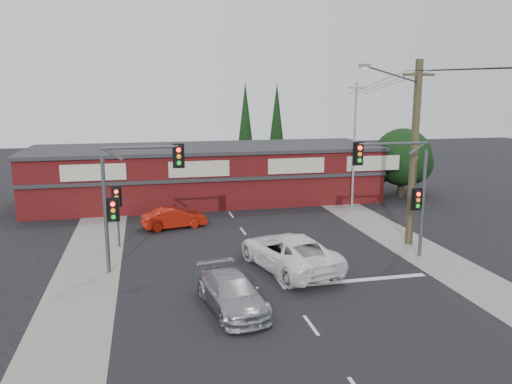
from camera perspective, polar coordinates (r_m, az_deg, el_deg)
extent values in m
plane|color=black|center=(23.41, 2.12, -9.45)|extent=(120.00, 120.00, 0.00)
cube|color=black|center=(28.01, -0.49, -5.90)|extent=(14.00, 70.00, 0.01)
cube|color=gray|center=(27.59, -18.14, -6.74)|extent=(3.00, 70.00, 0.02)
cube|color=gray|center=(30.85, 15.19, -4.66)|extent=(3.00, 70.00, 0.02)
cube|color=silver|center=(23.19, 11.61, -9.84)|extent=(6.50, 0.35, 0.01)
imported|color=white|center=(23.93, 3.77, -6.82)|extent=(4.26, 6.65, 1.71)
imported|color=#999B9E|center=(19.72, -2.77, -11.43)|extent=(2.60, 4.89, 1.35)
imported|color=#A4180A|center=(31.40, -9.36, -2.92)|extent=(4.14, 2.17, 1.30)
cube|color=silver|center=(18.81, 6.31, -14.88)|extent=(0.12, 1.60, 0.01)
cube|color=silver|center=(22.53, 2.76, -10.26)|extent=(0.12, 1.60, 0.01)
cube|color=silver|center=(26.41, 0.30, -6.95)|extent=(0.12, 1.60, 0.01)
cube|color=silver|center=(30.39, -1.50, -4.49)|extent=(0.12, 1.60, 0.01)
cube|color=silver|center=(34.43, -2.87, -2.60)|extent=(0.12, 1.60, 0.01)
cube|color=silver|center=(38.53, -3.94, -1.11)|extent=(0.12, 1.60, 0.01)
cube|color=#480E0F|center=(38.94, -5.65, 1.97)|extent=(26.00, 8.00, 4.00)
cube|color=#2D2D30|center=(38.66, -5.71, 5.04)|extent=(26.40, 8.40, 0.25)
cube|color=beige|center=(34.66, -18.09, 2.14)|extent=(4.20, 0.12, 1.10)
cube|color=beige|center=(34.69, -6.50, 2.64)|extent=(4.20, 0.12, 1.10)
cube|color=beige|center=(36.09, 4.63, 3.02)|extent=(4.20, 0.12, 1.10)
cube|color=beige|center=(38.29, 13.25, 3.23)|extent=(4.20, 0.12, 1.10)
cube|color=#2D2D30|center=(34.88, -4.83, 1.39)|extent=(26.00, 0.15, 0.25)
cylinder|color=#2D2116|center=(42.03, 16.21, 0.74)|extent=(0.50, 0.50, 1.80)
sphere|color=black|center=(41.68, 16.38, 3.85)|extent=(4.60, 4.60, 4.60)
sphere|color=black|center=(43.37, 17.43, 3.13)|extent=(3.40, 3.40, 3.40)
sphere|color=black|center=(42.43, 13.87, 2.88)|extent=(2.80, 2.80, 2.80)
cylinder|color=#2D2116|center=(46.64, -1.19, 2.33)|extent=(0.24, 0.24, 2.00)
cone|color=black|center=(46.15, -1.22, 7.86)|extent=(1.80, 1.80, 7.50)
cylinder|color=#2D2116|center=(49.35, 2.33, 2.82)|extent=(0.24, 0.24, 2.00)
cone|color=black|center=(48.89, 2.38, 8.05)|extent=(1.80, 1.80, 7.50)
cylinder|color=#47494C|center=(23.89, -16.81, -2.60)|extent=(0.18, 0.18, 5.50)
cylinder|color=#47494C|center=(23.28, -13.06, 5.00)|extent=(3.40, 0.14, 0.14)
cylinder|color=#47494C|center=(23.36, -15.95, 4.13)|extent=(0.82, 0.14, 0.63)
cube|color=black|center=(23.38, -8.83, 4.07)|extent=(0.32, 0.22, 0.95)
cube|color=black|center=(23.45, -8.85, 4.09)|extent=(0.55, 0.04, 1.15)
cylinder|color=#FF0C07|center=(23.22, -8.83, 4.77)|extent=(0.20, 0.06, 0.20)
cylinder|color=orange|center=(23.26, -8.81, 4.03)|extent=(0.20, 0.06, 0.20)
cylinder|color=#0CE526|center=(23.29, -8.79, 3.30)|extent=(0.20, 0.06, 0.20)
cube|color=black|center=(23.80, -16.00, -1.98)|extent=(0.32, 0.22, 0.95)
cube|color=black|center=(23.87, -15.99, -1.94)|extent=(0.55, 0.04, 1.15)
cylinder|color=#FF0C07|center=(23.61, -16.06, -1.34)|extent=(0.20, 0.06, 0.20)
cylinder|color=orange|center=(23.68, -16.02, -2.05)|extent=(0.20, 0.06, 0.20)
cylinder|color=#0CE526|center=(23.75, -15.98, -2.76)|extent=(0.20, 0.06, 0.20)
cylinder|color=#47494C|center=(26.59, 18.52, -1.31)|extent=(0.18, 0.18, 5.50)
cylinder|color=#47494C|center=(25.22, 15.44, 5.35)|extent=(3.60, 0.14, 0.14)
cylinder|color=#47494C|center=(25.87, 17.88, 4.68)|extent=(0.82, 0.14, 0.63)
cube|color=black|center=(24.48, 11.65, 4.30)|extent=(0.32, 0.22, 0.95)
cube|color=black|center=(24.55, 11.59, 4.32)|extent=(0.55, 0.04, 1.15)
cylinder|color=#FF0C07|center=(24.33, 11.81, 4.96)|extent=(0.20, 0.06, 0.20)
cylinder|color=orange|center=(24.37, 11.78, 4.26)|extent=(0.20, 0.06, 0.20)
cylinder|color=#0CE526|center=(24.40, 11.75, 3.56)|extent=(0.20, 0.06, 0.20)
cube|color=black|center=(26.36, 17.90, -0.82)|extent=(0.32, 0.22, 0.95)
cube|color=black|center=(26.42, 17.83, -0.79)|extent=(0.55, 0.04, 1.15)
cylinder|color=#FF0C07|center=(26.19, 18.09, -0.24)|extent=(0.20, 0.06, 0.20)
cylinder|color=orange|center=(26.25, 18.05, -0.88)|extent=(0.20, 0.06, 0.20)
cylinder|color=#0CE526|center=(26.31, 18.01, -1.52)|extent=(0.20, 0.06, 0.20)
cylinder|color=#47494C|center=(28.04, -15.50, -3.12)|extent=(0.12, 0.12, 3.00)
cube|color=black|center=(27.75, -15.64, -0.52)|extent=(0.32, 0.22, 0.95)
cube|color=black|center=(27.82, -15.63, -0.49)|extent=(0.55, 0.04, 1.15)
cylinder|color=#FF0C07|center=(27.57, -15.69, 0.03)|extent=(0.20, 0.06, 0.20)
cylinder|color=orange|center=(27.62, -15.65, -0.58)|extent=(0.20, 0.06, 0.20)
cylinder|color=#0CE526|center=(27.69, -15.62, -1.19)|extent=(0.20, 0.06, 0.20)
cube|color=brown|center=(28.17, 17.60, 4.08)|extent=(0.30, 0.30, 10.00)
cube|color=brown|center=(27.99, 18.12, 12.63)|extent=(1.80, 0.14, 0.14)
cylinder|color=#47494C|center=(27.08, 15.30, 12.85)|extent=(3.23, 0.39, 0.89)
cube|color=slate|center=(26.26, 12.32, 13.92)|extent=(0.55, 0.25, 0.18)
cylinder|color=silver|center=(26.26, 12.31, 13.70)|extent=(0.28, 0.28, 0.05)
cylinder|color=gray|center=(36.43, 11.15, 5.14)|extent=(0.16, 0.16, 9.00)
cube|color=gray|center=(36.23, 11.40, 11.59)|extent=(1.20, 0.10, 0.10)
cylinder|color=black|center=(31.79, 13.34, 11.94)|extent=(0.73, 9.01, 1.22)
cylinder|color=black|center=(32.05, 14.32, 11.89)|extent=(0.52, 9.00, 1.22)
cylinder|color=black|center=(32.33, 15.28, 11.83)|extent=(0.31, 9.00, 1.22)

